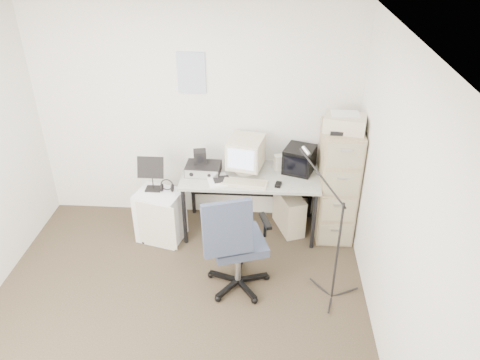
# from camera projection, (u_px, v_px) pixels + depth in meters

# --- Properties ---
(floor) EXTENTS (3.60, 3.60, 0.01)m
(floor) POSITION_uv_depth(u_px,v_px,m) (173.00, 320.00, 4.27)
(floor) COLOR #31271C
(floor) RESTS_ON ground
(ceiling) EXTENTS (3.60, 3.60, 0.01)m
(ceiling) POSITION_uv_depth(u_px,v_px,m) (145.00, 44.00, 3.01)
(ceiling) COLOR white
(ceiling) RESTS_ON ground
(wall_back) EXTENTS (3.60, 0.02, 2.50)m
(wall_back) POSITION_uv_depth(u_px,v_px,m) (196.00, 117.00, 5.19)
(wall_back) COLOR white
(wall_back) RESTS_ON ground
(wall_right) EXTENTS (0.02, 3.60, 2.50)m
(wall_right) POSITION_uv_depth(u_px,v_px,m) (396.00, 214.00, 3.53)
(wall_right) COLOR white
(wall_right) RESTS_ON ground
(wall_calendar) EXTENTS (0.30, 0.02, 0.44)m
(wall_calendar) POSITION_uv_depth(u_px,v_px,m) (191.00, 73.00, 4.93)
(wall_calendar) COLOR white
(wall_calendar) RESTS_ON wall_back
(filing_cabinet) EXTENTS (0.40, 0.60, 1.30)m
(filing_cabinet) POSITION_uv_depth(u_px,v_px,m) (337.00, 182.00, 5.12)
(filing_cabinet) COLOR tan
(filing_cabinet) RESTS_ON floor
(printer) EXTENTS (0.47, 0.37, 0.16)m
(printer) POSITION_uv_depth(u_px,v_px,m) (345.00, 123.00, 4.70)
(printer) COLOR beige
(printer) RESTS_ON filing_cabinet
(desk) EXTENTS (1.50, 0.70, 0.73)m
(desk) POSITION_uv_depth(u_px,v_px,m) (250.00, 203.00, 5.30)
(desk) COLOR #BABAB3
(desk) RESTS_ON floor
(crt_monitor) EXTENTS (0.43, 0.45, 0.40)m
(crt_monitor) POSITION_uv_depth(u_px,v_px,m) (246.00, 155.00, 5.08)
(crt_monitor) COLOR beige
(crt_monitor) RESTS_ON desk
(crt_tv) EXTENTS (0.39, 0.41, 0.28)m
(crt_tv) POSITION_uv_depth(u_px,v_px,m) (299.00, 159.00, 5.12)
(crt_tv) COLOR black
(crt_tv) RESTS_ON desk
(desk_speaker) EXTENTS (0.11, 0.11, 0.17)m
(desk_speaker) POSITION_uv_depth(u_px,v_px,m) (278.00, 162.00, 5.18)
(desk_speaker) COLOR beige
(desk_speaker) RESTS_ON desk
(keyboard) EXTENTS (0.50, 0.23, 0.03)m
(keyboard) POSITION_uv_depth(u_px,v_px,m) (244.00, 183.00, 4.93)
(keyboard) COLOR beige
(keyboard) RESTS_ON desk
(mouse) EXTENTS (0.08, 0.11, 0.03)m
(mouse) POSITION_uv_depth(u_px,v_px,m) (278.00, 185.00, 4.90)
(mouse) COLOR black
(mouse) RESTS_ON desk
(radio_receiver) EXTENTS (0.38, 0.28, 0.11)m
(radio_receiver) POSITION_uv_depth(u_px,v_px,m) (203.00, 169.00, 5.12)
(radio_receiver) COLOR black
(radio_receiver) RESTS_ON desk
(radio_speaker) EXTENTS (0.16, 0.15, 0.14)m
(radio_speaker) POSITION_uv_depth(u_px,v_px,m) (200.00, 156.00, 5.11)
(radio_speaker) COLOR black
(radio_speaker) RESTS_ON radio_receiver
(papers) EXTENTS (0.29, 0.34, 0.02)m
(papers) POSITION_uv_depth(u_px,v_px,m) (218.00, 180.00, 4.99)
(papers) COLOR white
(papers) RESTS_ON desk
(pc_tower) EXTENTS (0.37, 0.53, 0.46)m
(pc_tower) POSITION_uv_depth(u_px,v_px,m) (289.00, 211.00, 5.39)
(pc_tower) COLOR beige
(pc_tower) RESTS_ON floor
(office_chair) EXTENTS (0.80, 0.80, 1.10)m
(office_chair) POSITION_uv_depth(u_px,v_px,m) (238.00, 241.00, 4.39)
(office_chair) COLOR #333848
(office_chair) RESTS_ON floor
(side_cart) EXTENTS (0.56, 0.49, 0.59)m
(side_cart) POSITION_uv_depth(u_px,v_px,m) (160.00, 215.00, 5.20)
(side_cart) COLOR white
(side_cart) RESTS_ON floor
(music_stand) EXTENTS (0.30, 0.20, 0.41)m
(music_stand) POSITION_uv_depth(u_px,v_px,m) (152.00, 173.00, 5.01)
(music_stand) COLOR black
(music_stand) RESTS_ON side_cart
(headphones) EXTENTS (0.18, 0.18, 0.03)m
(headphones) POSITION_uv_depth(u_px,v_px,m) (167.00, 187.00, 5.07)
(headphones) COLOR black
(headphones) RESTS_ON side_cart
(mic_stand) EXTENTS (0.03, 0.03, 1.41)m
(mic_stand) POSITION_uv_depth(u_px,v_px,m) (339.00, 238.00, 4.17)
(mic_stand) COLOR black
(mic_stand) RESTS_ON floor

